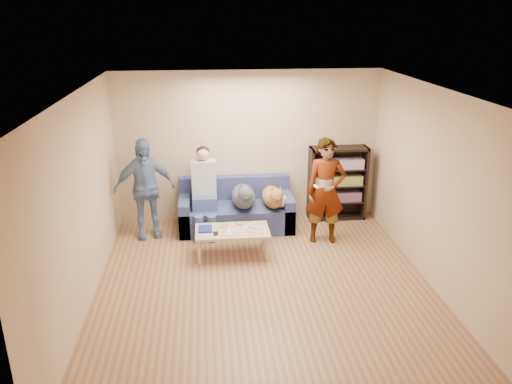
{
  "coord_description": "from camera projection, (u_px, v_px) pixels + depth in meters",
  "views": [
    {
      "loc": [
        -0.72,
        -5.76,
        3.5
      ],
      "look_at": [
        0.0,
        1.2,
        0.95
      ],
      "focal_mm": 35.0,
      "sensor_mm": 36.0,
      "label": 1
    }
  ],
  "objects": [
    {
      "name": "papers",
      "position": [
        236.0,
        232.0,
        7.35
      ],
      "size": [
        0.26,
        0.2,
        0.02
      ],
      "primitive_type": "cube",
      "color": "white",
      "rests_on": "coffee_table"
    },
    {
      "name": "headphone_cup_a",
      "position": [
        246.0,
        229.0,
        7.44
      ],
      "size": [
        0.07,
        0.07,
        0.02
      ],
      "primitive_type": "cylinder",
      "color": "silver",
      "rests_on": "coffee_table"
    },
    {
      "name": "held_controller",
      "position": [
        316.0,
        187.0,
        7.53
      ],
      "size": [
        0.07,
        0.12,
        0.03
      ],
      "primitive_type": "cube",
      "rotation": [
        0.0,
        0.0,
        0.26
      ],
      "color": "white",
      "rests_on": "person_standing_right"
    },
    {
      "name": "person_standing_right",
      "position": [
        326.0,
        191.0,
        7.79
      ],
      "size": [
        0.65,
        0.46,
        1.69
      ],
      "primitive_type": "imported",
      "rotation": [
        0.0,
        0.0,
        -0.09
      ],
      "color": "gray",
      "rests_on": "ground"
    },
    {
      "name": "sofa",
      "position": [
        236.0,
        212.0,
        8.49
      ],
      "size": [
        1.9,
        0.85,
        0.82
      ],
      "color": "#515B93",
      "rests_on": "ground"
    },
    {
      "name": "ceiling",
      "position": [
        267.0,
        93.0,
        5.76
      ],
      "size": [
        5.0,
        5.0,
        0.0
      ],
      "primitive_type": "plane",
      "rotation": [
        3.14,
        0.0,
        0.0
      ],
      "color": "white",
      "rests_on": "ground"
    },
    {
      "name": "wall_back",
      "position": [
        248.0,
        147.0,
        8.54
      ],
      "size": [
        4.5,
        0.0,
        4.5
      ],
      "primitive_type": "plane",
      "rotation": [
        1.57,
        0.0,
        0.0
      ],
      "color": "tan",
      "rests_on": "ground"
    },
    {
      "name": "pen_orange",
      "position": [
        232.0,
        234.0,
        7.29
      ],
      "size": [
        0.13,
        0.06,
        0.01
      ],
      "primitive_type": "cylinder",
      "rotation": [
        0.0,
        1.57,
        0.35
      ],
      "color": "orange",
      "rests_on": "coffee_table"
    },
    {
      "name": "controller_a",
      "position": [
        250.0,
        225.0,
        7.56
      ],
      "size": [
        0.04,
        0.13,
        0.03
      ],
      "primitive_type": "cube",
      "color": "silver",
      "rests_on": "coffee_table"
    },
    {
      "name": "blanket",
      "position": [
        280.0,
        201.0,
        8.31
      ],
      "size": [
        0.47,
        0.4,
        0.16
      ],
      "primitive_type": "ellipsoid",
      "color": "#ABABB0",
      "rests_on": "sofa"
    },
    {
      "name": "notebook_blue",
      "position": [
        205.0,
        229.0,
        7.45
      ],
      "size": [
        0.2,
        0.26,
        0.03
      ],
      "primitive_type": "cube",
      "color": "navy",
      "rests_on": "coffee_table"
    },
    {
      "name": "camera_silver",
      "position": [
        224.0,
        225.0,
        7.54
      ],
      "size": [
        0.11,
        0.06,
        0.05
      ],
      "primitive_type": "cube",
      "color": "silver",
      "rests_on": "coffee_table"
    },
    {
      "name": "headphone_cup_b",
      "position": [
        245.0,
        227.0,
        7.52
      ],
      "size": [
        0.07,
        0.07,
        0.02
      ],
      "primitive_type": "cylinder",
      "color": "white",
      "rests_on": "coffee_table"
    },
    {
      "name": "person_seated",
      "position": [
        204.0,
        188.0,
        8.15
      ],
      "size": [
        0.4,
        0.73,
        1.47
      ],
      "color": "#405B8D",
      "rests_on": "sofa"
    },
    {
      "name": "person_standing_left",
      "position": [
        145.0,
        188.0,
        7.97
      ],
      "size": [
        1.04,
        0.63,
        1.65
      ],
      "primitive_type": "imported",
      "rotation": [
        0.0,
        0.0,
        0.25
      ],
      "color": "#6881A7",
      "rests_on": "ground"
    },
    {
      "name": "ground",
      "position": [
        265.0,
        289.0,
        6.65
      ],
      "size": [
        5.0,
        5.0,
        0.0
      ],
      "primitive_type": "plane",
      "color": "brown",
      "rests_on": "ground"
    },
    {
      "name": "controller_b",
      "position": [
        256.0,
        227.0,
        7.49
      ],
      "size": [
        0.09,
        0.06,
        0.03
      ],
      "primitive_type": "cube",
      "color": "silver",
      "rests_on": "coffee_table"
    },
    {
      "name": "wall_front",
      "position": [
        305.0,
        312.0,
        3.87
      ],
      "size": [
        4.5,
        0.0,
        4.5
      ],
      "primitive_type": "plane",
      "rotation": [
        -1.57,
        0.0,
        0.0
      ],
      "color": "tan",
      "rests_on": "ground"
    },
    {
      "name": "wall_left",
      "position": [
        80.0,
        205.0,
        5.99
      ],
      "size": [
        0.0,
        5.0,
        5.0
      ],
      "primitive_type": "plane",
      "rotation": [
        1.57,
        0.0,
        1.57
      ],
      "color": "tan",
      "rests_on": "ground"
    },
    {
      "name": "coffee_table",
      "position": [
        232.0,
        233.0,
        7.46
      ],
      "size": [
        1.1,
        0.6,
        0.42
      ],
      "color": "tan",
      "rests_on": "ground"
    },
    {
      "name": "bookshelf",
      "position": [
        337.0,
        182.0,
        8.75
      ],
      "size": [
        1.0,
        0.34,
        1.3
      ],
      "color": "black",
      "rests_on": "ground"
    },
    {
      "name": "wallet",
      "position": [
        216.0,
        233.0,
        7.3
      ],
      "size": [
        0.07,
        0.12,
        0.02
      ],
      "primitive_type": "cube",
      "color": "black",
      "rests_on": "coffee_table"
    },
    {
      "name": "wall_right",
      "position": [
        439.0,
        192.0,
        6.42
      ],
      "size": [
        0.0,
        5.0,
        5.0
      ],
      "primitive_type": "plane",
      "rotation": [
        1.57,
        0.0,
        -1.57
      ],
      "color": "tan",
      "rests_on": "ground"
    },
    {
      "name": "dog_gray",
      "position": [
        244.0,
        196.0,
        8.19
      ],
      "size": [
        0.4,
        1.24,
        0.57
      ],
      "color": "#4A4C54",
      "rests_on": "sofa"
    },
    {
      "name": "pen_black",
      "position": [
        239.0,
        224.0,
        7.62
      ],
      "size": [
        0.13,
        0.08,
        0.01
      ],
      "primitive_type": "cylinder",
      "rotation": [
        0.0,
        1.57,
        -0.52
      ],
      "color": "black",
      "rests_on": "coffee_table"
    },
    {
      "name": "magazine",
      "position": [
        238.0,
        231.0,
        7.37
      ],
      "size": [
        0.22,
        0.17,
        0.01
      ],
      "primitive_type": "cube",
      "color": "#AEAD8B",
      "rests_on": "coffee_table"
    },
    {
      "name": "dog_tan",
      "position": [
        273.0,
        197.0,
        8.23
      ],
      "size": [
        0.35,
        1.14,
        0.51
      ],
      "color": "#AE7435",
      "rests_on": "sofa"
    }
  ]
}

